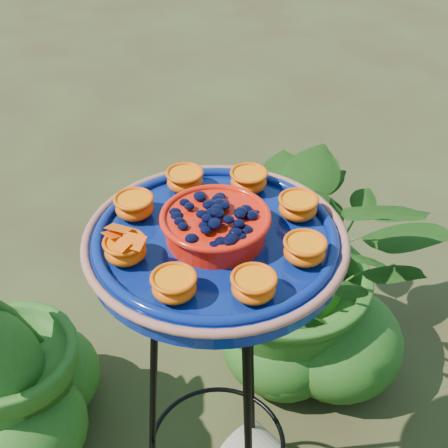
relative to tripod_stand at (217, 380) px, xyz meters
The scene contains 3 objects.
tripod_stand is the anchor object (origin of this frame).
feeder_dish 0.42m from the tripod_stand, 105.63° to the right, with size 0.62×0.62×0.12m.
shrub_back_left 0.65m from the tripod_stand, 117.79° to the left, with size 0.85×0.73×0.94m, color #275015.
Camera 1 is at (0.60, -0.42, 1.75)m, focal length 50.00 mm.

